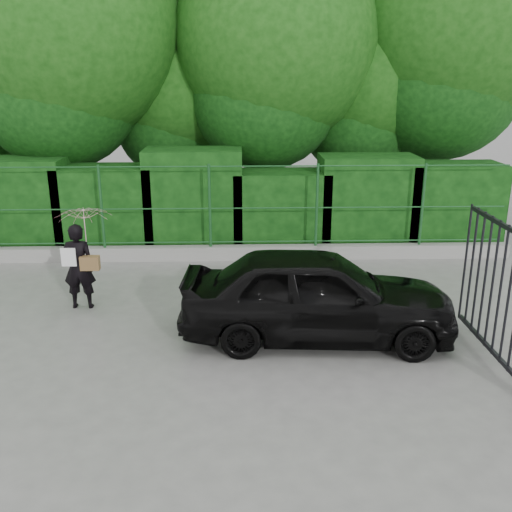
{
  "coord_description": "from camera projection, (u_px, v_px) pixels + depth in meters",
  "views": [
    {
      "loc": [
        1.0,
        -7.45,
        3.92
      ],
      "look_at": [
        1.29,
        1.3,
        1.1
      ],
      "focal_mm": 40.0,
      "sensor_mm": 36.0,
      "label": 1
    }
  ],
  "objects": [
    {
      "name": "ground",
      "position": [
        170.0,
        356.0,
        8.26
      ],
      "size": [
        80.0,
        80.0,
        0.0
      ],
      "primitive_type": "plane",
      "color": "gray"
    },
    {
      "name": "kerb",
      "position": [
        193.0,
        253.0,
        12.49
      ],
      "size": [
        14.0,
        0.25,
        0.3
      ],
      "primitive_type": "cube",
      "color": "#9E9E99",
      "rests_on": "ground"
    },
    {
      "name": "fence",
      "position": [
        201.0,
        206.0,
        12.18
      ],
      "size": [
        14.13,
        0.06,
        1.8
      ],
      "color": "#1B4F23",
      "rests_on": "kerb"
    },
    {
      "name": "hedge",
      "position": [
        193.0,
        204.0,
        13.18
      ],
      "size": [
        14.2,
        1.2,
        2.29
      ],
      "color": "black",
      "rests_on": "ground"
    },
    {
      "name": "trees",
      "position": [
        242.0,
        43.0,
        14.23
      ],
      "size": [
        17.1,
        6.15,
        8.08
      ],
      "color": "black",
      "rests_on": "ground"
    },
    {
      "name": "woman",
      "position": [
        83.0,
        242.0,
        9.68
      ],
      "size": [
        0.93,
        0.95,
        1.78
      ],
      "color": "black",
      "rests_on": "ground"
    },
    {
      "name": "car",
      "position": [
        317.0,
        295.0,
        8.66
      ],
      "size": [
        4.25,
        1.95,
        1.41
      ],
      "primitive_type": "imported",
      "rotation": [
        0.0,
        0.0,
        1.5
      ],
      "color": "black",
      "rests_on": "ground"
    }
  ]
}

